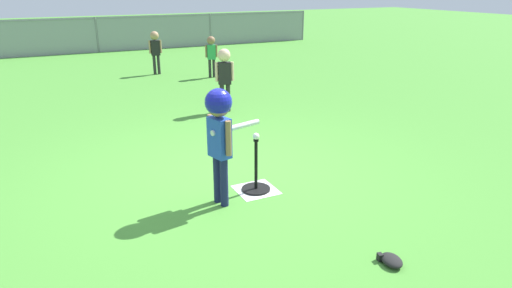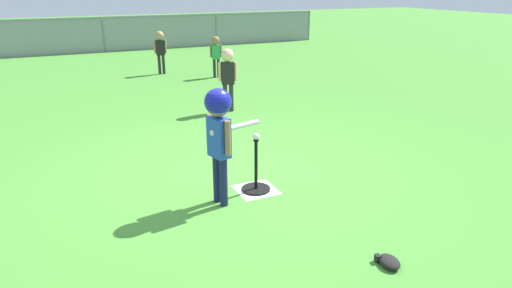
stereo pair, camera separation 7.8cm
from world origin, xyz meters
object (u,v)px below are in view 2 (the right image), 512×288
fielder_near_left (228,72)px  glove_near_bats (389,262)px  baseball_on_tee (256,136)px  batter_child (219,123)px  batting_tee (256,183)px  fielder_deep_center (160,47)px  fielder_deep_right (216,51)px

fielder_near_left → glove_near_bats: 5.02m
baseball_on_tee → batter_child: 0.54m
batting_tee → fielder_deep_center: (0.74, 7.20, 0.60)m
baseball_on_tee → fielder_deep_center: bearing=84.2°
glove_near_bats → fielder_deep_center: bearing=87.7°
fielder_deep_center → glove_near_bats: 8.98m
batting_tee → batter_child: 0.92m
batting_tee → baseball_on_tee: baseball_on_tee is taller
fielder_near_left → batting_tee: bearing=-106.6°
fielder_near_left → fielder_deep_right: (0.90, 3.02, -0.08)m
baseball_on_tee → fielder_deep_center: fielder_deep_center is taller
batter_child → fielder_near_left: bearing=66.9°
batter_child → fielder_near_left: size_ratio=1.10×
baseball_on_tee → fielder_deep_right: (1.85, 6.21, 0.00)m
fielder_deep_center → glove_near_bats: size_ratio=4.26×
batting_tee → fielder_near_left: bearing=73.4°
baseball_on_tee → fielder_deep_center: 7.24m
glove_near_bats → batter_child: bearing=117.5°
batter_child → glove_near_bats: (0.85, -1.63, -0.84)m
glove_near_bats → fielder_near_left: bearing=83.4°
batting_tee → fielder_deep_center: size_ratio=0.56×
batter_child → baseball_on_tee: bearing=15.0°
fielder_deep_right → fielder_deep_center: size_ratio=0.93×
fielder_near_left → fielder_deep_center: (-0.22, 4.01, -0.03)m
batting_tee → fielder_deep_center: fielder_deep_center is taller
baseball_on_tee → fielder_deep_center: size_ratio=0.07×
batting_tee → fielder_deep_center: 7.26m
batting_tee → fielder_near_left: size_ratio=0.54×
batting_tee → batter_child: bearing=-165.0°
baseball_on_tee → glove_near_bats: bearing=-77.7°
fielder_deep_center → glove_near_bats: fielder_deep_center is taller
fielder_deep_right → glove_near_bats: fielder_deep_right is taller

